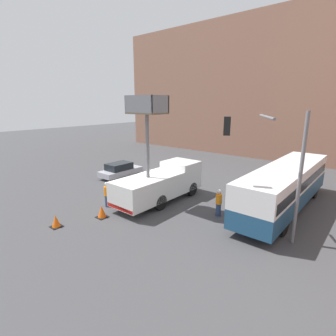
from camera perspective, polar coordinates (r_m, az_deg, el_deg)
ground_plane at (r=20.12m, az=-2.31°, el=-6.24°), size 120.00×120.00×0.00m
building_backdrop_far at (r=39.54m, az=22.01°, el=15.68°), size 44.00×10.00×17.54m
utility_truck at (r=18.82m, az=-1.62°, el=-2.83°), size 2.45×7.31×7.42m
city_bus at (r=18.92m, az=24.22°, el=-3.20°), size 2.52×11.94×2.95m
traffic_light_pole at (r=13.63m, az=22.28°, el=2.40°), size 3.43×3.18×6.62m
road_worker_near_truck at (r=18.46m, az=-13.15°, el=-5.63°), size 0.38×0.38×1.76m
road_worker_directing at (r=16.84m, az=10.98°, el=-7.42°), size 0.38×0.38×1.78m
traffic_cone_near_truck at (r=17.04m, az=-14.21°, el=-9.25°), size 0.66×0.66×0.76m
traffic_cone_mid_road at (r=16.66m, az=-23.20°, el=-10.65°), size 0.62×0.62×0.71m
parked_car_curbside at (r=25.48m, az=-10.34°, el=-0.39°), size 1.77×4.20×1.42m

